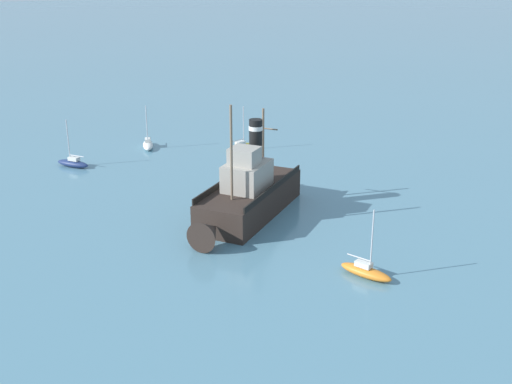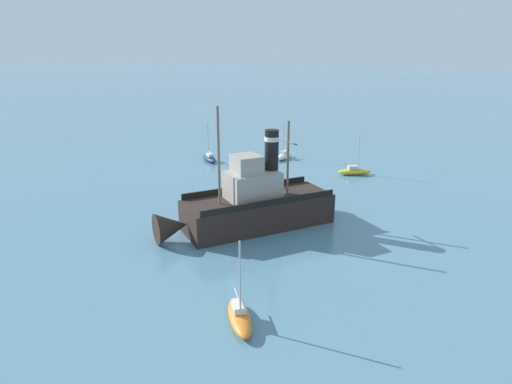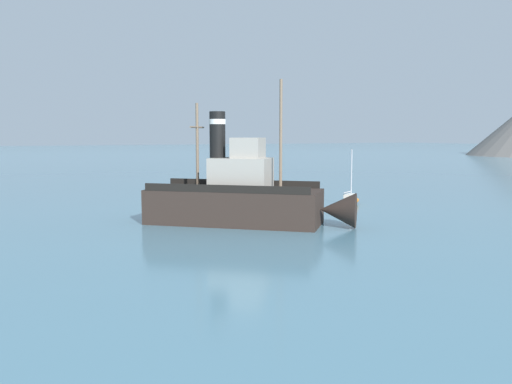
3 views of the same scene
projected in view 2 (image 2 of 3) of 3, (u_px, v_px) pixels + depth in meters
name	position (u px, v px, depth m)	size (l,w,h in m)	color
ground_plane	(268.00, 221.00, 38.31)	(600.00, 600.00, 0.00)	teal
old_tugboat	(251.00, 206.00, 36.53)	(12.17, 12.94, 9.90)	#2D231E
sailboat_navy	(209.00, 158.00, 57.58)	(3.52, 3.41, 4.90)	navy
sailboat_orange	(240.00, 316.00, 24.18)	(2.98, 3.79, 4.90)	orange
sailboat_white	(284.00, 156.00, 58.73)	(1.65, 3.92, 4.90)	white
sailboat_yellow	(354.00, 171.00, 51.72)	(3.89, 2.69, 4.90)	gold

